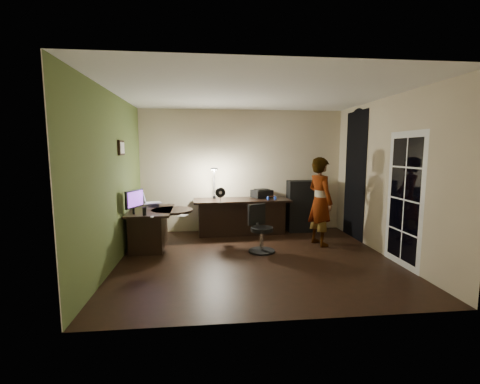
{
  "coord_description": "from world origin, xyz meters",
  "views": [
    {
      "loc": [
        -0.79,
        -5.15,
        1.79
      ],
      "look_at": [
        -0.15,
        1.05,
        1.0
      ],
      "focal_mm": 24.0,
      "sensor_mm": 36.0,
      "label": 1
    }
  ],
  "objects": [
    {
      "name": "ceiling",
      "position": [
        0.0,
        0.0,
        2.71
      ],
      "size": [
        4.5,
        4.0,
        0.01
      ],
      "primitive_type": "cube",
      "color": "silver",
      "rests_on": "floor"
    },
    {
      "name": "speaker",
      "position": [
        -1.85,
        0.31,
        0.78
      ],
      "size": [
        0.08,
        0.08,
        0.16
      ],
      "primitive_type": "cylinder",
      "rotation": [
        0.0,
        0.0,
        -0.32
      ],
      "color": "black",
      "rests_on": "desk_left"
    },
    {
      "name": "headphones",
      "position": [
        0.55,
        1.39,
        0.83
      ],
      "size": [
        0.21,
        0.13,
        0.09
      ],
      "primitive_type": "cube",
      "rotation": [
        0.0,
        0.0,
        0.28
      ],
      "color": "navy",
      "rests_on": "desk_right"
    },
    {
      "name": "office_chair",
      "position": [
        0.17,
        0.35,
        0.42
      ],
      "size": [
        0.61,
        0.61,
        0.84
      ],
      "primitive_type": "cube",
      "rotation": [
        0.0,
        0.0,
        0.37
      ],
      "color": "black",
      "rests_on": "floor"
    },
    {
      "name": "desk_left",
      "position": [
        -1.83,
        0.84,
        0.36
      ],
      "size": [
        0.79,
        1.26,
        0.72
      ],
      "primitive_type": "cube",
      "rotation": [
        0.0,
        0.0,
        0.02
      ],
      "color": "black",
      "rests_on": "floor"
    },
    {
      "name": "phone",
      "position": [
        -1.9,
        0.98,
        0.7
      ],
      "size": [
        0.09,
        0.13,
        0.01
      ],
      "primitive_type": "cube",
      "rotation": [
        0.0,
        0.0,
        0.2
      ],
      "color": "black",
      "rests_on": "desk_left"
    },
    {
      "name": "wall_front",
      "position": [
        0.0,
        -2.0,
        1.35
      ],
      "size": [
        4.5,
        0.01,
        2.7
      ],
      "primitive_type": "cube",
      "color": "#C6B593",
      "rests_on": "floor"
    },
    {
      "name": "laptop",
      "position": [
        -1.86,
        1.12,
        0.92
      ],
      "size": [
        0.45,
        0.44,
        0.25
      ],
      "primitive_type": "cube",
      "rotation": [
        0.0,
        0.0,
        0.36
      ],
      "color": "silver",
      "rests_on": "laptop_stand"
    },
    {
      "name": "monitor",
      "position": [
        -2.06,
        0.45,
        0.86
      ],
      "size": [
        0.27,
        0.48,
        0.31
      ],
      "primitive_type": "cube",
      "rotation": [
        0.0,
        0.0,
        -0.4
      ],
      "color": "black",
      "rests_on": "desk_left"
    },
    {
      "name": "wall_left",
      "position": [
        -2.25,
        0.0,
        1.35
      ],
      "size": [
        0.01,
        4.0,
        2.7
      ],
      "primitive_type": "cube",
      "color": "#C6B593",
      "rests_on": "floor"
    },
    {
      "name": "notepad",
      "position": [
        -1.21,
        0.29,
        0.7
      ],
      "size": [
        0.19,
        0.23,
        0.01
      ],
      "primitive_type": "cube",
      "rotation": [
        0.0,
        0.0,
        -0.33
      ],
      "color": "silver",
      "rests_on": "desk_left"
    },
    {
      "name": "printer",
      "position": [
        0.41,
        1.8,
        0.87
      ],
      "size": [
        0.5,
        0.45,
        0.18
      ],
      "primitive_type": "cube",
      "rotation": [
        0.0,
        0.0,
        0.4
      ],
      "color": "black",
      "rests_on": "desk_right"
    },
    {
      "name": "green_wall_overlay",
      "position": [
        -2.24,
        0.0,
        1.35
      ],
      "size": [
        0.0,
        4.0,
        2.7
      ],
      "primitive_type": "cube",
      "color": "#4C5F2B",
      "rests_on": "floor"
    },
    {
      "name": "wall_back",
      "position": [
        0.0,
        2.0,
        1.35
      ],
      "size": [
        4.5,
        0.01,
        2.7
      ],
      "primitive_type": "cube",
      "color": "#C6B593",
      "rests_on": "floor"
    },
    {
      "name": "cabinet",
      "position": [
        1.38,
        1.78,
        0.57
      ],
      "size": [
        0.77,
        0.39,
        1.14
      ],
      "primitive_type": "cube",
      "rotation": [
        0.0,
        0.0,
        -0.02
      ],
      "color": "black",
      "rests_on": "floor"
    },
    {
      "name": "mouse",
      "position": [
        -1.71,
        0.17,
        0.72
      ],
      "size": [
        0.07,
        0.09,
        0.03
      ],
      "primitive_type": "ellipsoid",
      "rotation": [
        0.0,
        0.0,
        -0.24
      ],
      "color": "silver",
      "rests_on": "desk_left"
    },
    {
      "name": "french_door",
      "position": [
        2.24,
        -0.55,
        1.05
      ],
      "size": [
        0.02,
        0.92,
        2.1
      ],
      "primitive_type": "cube",
      "color": "white",
      "rests_on": "floor"
    },
    {
      "name": "laptop_stand",
      "position": [
        -1.86,
        1.12,
        0.75
      ],
      "size": [
        0.29,
        0.27,
        0.1
      ],
      "primitive_type": "cube",
      "rotation": [
        0.0,
        0.0,
        0.34
      ],
      "color": "silver",
      "rests_on": "desk_left"
    },
    {
      "name": "desk_right",
      "position": [
        -0.06,
        1.62,
        0.38
      ],
      "size": [
        2.08,
        0.82,
        0.77
      ],
      "primitive_type": "cube",
      "rotation": [
        0.0,
        0.0,
        0.05
      ],
      "color": "black",
      "rests_on": "floor"
    },
    {
      "name": "person",
      "position": [
        1.35,
        0.69,
        0.84
      ],
      "size": [
        0.56,
        0.69,
        1.68
      ],
      "primitive_type": "imported",
      "rotation": [
        0.0,
        0.0,
        1.87
      ],
      "color": "#D8A88C",
      "rests_on": "floor"
    },
    {
      "name": "pen",
      "position": [
        -1.65,
        0.83,
        0.7
      ],
      "size": [
        0.09,
        0.11,
        0.01
      ],
      "primitive_type": "cube",
      "rotation": [
        0.0,
        0.0,
        0.66
      ],
      "color": "black",
      "rests_on": "desk_left"
    },
    {
      "name": "floor",
      "position": [
        0.0,
        0.0,
        -0.01
      ],
      "size": [
        4.5,
        4.0,
        0.01
      ],
      "primitive_type": "cube",
      "color": "black",
      "rests_on": "ground"
    },
    {
      "name": "desk_lamp",
      "position": [
        -0.64,
        1.72,
        1.14
      ],
      "size": [
        0.22,
        0.35,
        0.72
      ],
      "primitive_type": "cube",
      "rotation": [
        0.0,
        0.0,
        0.13
      ],
      "color": "black",
      "rests_on": "desk_right"
    },
    {
      "name": "framed_picture",
      "position": [
        -2.22,
        0.45,
        1.85
      ],
      "size": [
        0.04,
        0.3,
        0.25
      ],
      "primitive_type": "cube",
      "color": "black",
      "rests_on": "wall_left"
    },
    {
      "name": "arched_doorway",
      "position": [
        2.24,
        1.15,
        1.3
      ],
      "size": [
        0.01,
        0.9,
        2.6
      ],
      "primitive_type": "cube",
      "color": "black",
      "rests_on": "floor"
    },
    {
      "name": "desk_fan",
      "position": [
        -0.53,
        1.13,
        0.93
      ],
      "size": [
        0.21,
        0.13,
        0.31
      ],
      "primitive_type": "cube",
      "rotation": [
        0.0,
        0.0,
        0.09
      ],
      "color": "black",
      "rests_on": "desk_right"
    },
    {
      "name": "wall_right",
      "position": [
        2.25,
        0.0,
        1.35
      ],
      "size": [
        0.01,
        4.0,
        2.7
      ],
      "primitive_type": "cube",
      "color": "#C6B593",
      "rests_on": "floor"
    }
  ]
}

